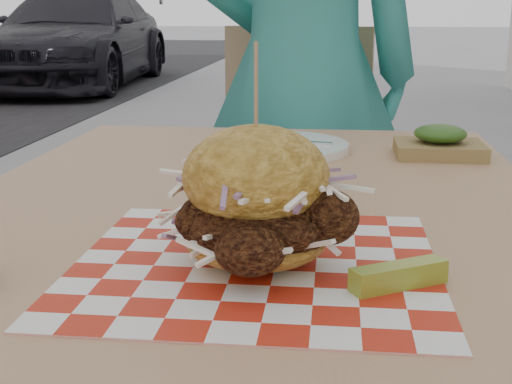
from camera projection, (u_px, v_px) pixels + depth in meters
diner at (301, 74)px, 1.79m from camera, size 0.65×0.46×1.68m
car_dark at (77, 38)px, 9.31m from camera, size 1.91×4.35×1.24m
patio_table at (250, 259)px, 0.96m from camera, size 0.80×1.20×0.75m
patio_chair at (299, 173)px, 1.99m from camera, size 0.47×0.48×0.95m
paper_liner at (256, 263)px, 0.71m from camera, size 0.36×0.36×0.00m
sandwich at (256, 205)px, 0.70m from camera, size 0.19×0.19×0.22m
pickle_spear at (399, 276)px, 0.65m from camera, size 0.09×0.07×0.02m
place_setting at (274, 146)px, 1.28m from camera, size 0.27×0.27×0.02m
kraft_tray at (440, 144)px, 1.23m from camera, size 0.15×0.12×0.06m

